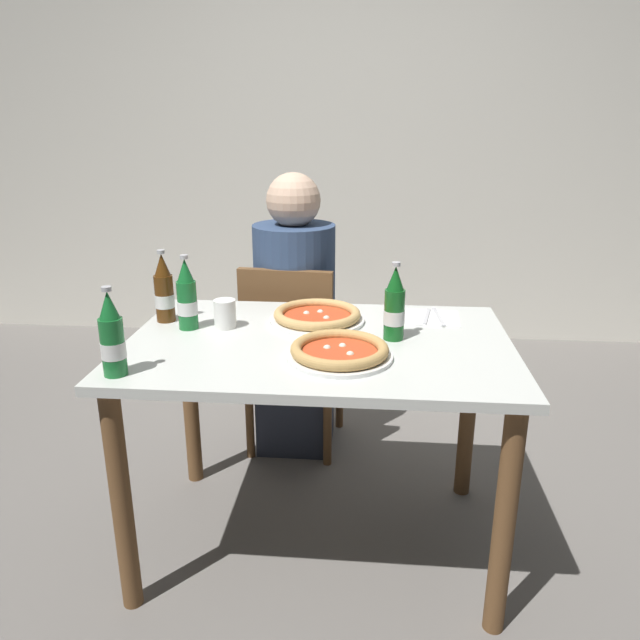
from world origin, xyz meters
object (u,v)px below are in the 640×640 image
(beer_bottle_extra, at_px, (187,298))
(paper_cup, at_px, (225,314))
(diner_seated, at_px, (295,322))
(napkin_with_cutlery, at_px, (433,318))
(chair_behind_table, at_px, (292,348))
(beer_bottle_left, at_px, (164,292))
(beer_bottle_right, at_px, (112,338))
(dining_table_main, at_px, (319,374))
(pizza_marinara_far, at_px, (317,316))
(beer_bottle_center, at_px, (394,307))
(pizza_margherita_near, at_px, (340,351))

(beer_bottle_extra, bearing_deg, paper_cup, 8.76)
(diner_seated, height_order, napkin_with_cutlery, diner_seated)
(chair_behind_table, height_order, diner_seated, diner_seated)
(beer_bottle_left, xyz_separation_m, beer_bottle_right, (0.01, -0.46, 0.00))
(paper_cup, bearing_deg, dining_table_main, -16.56)
(beer_bottle_extra, bearing_deg, napkin_with_cutlery, 12.06)
(pizza_marinara_far, bearing_deg, dining_table_main, -83.29)
(diner_seated, bearing_deg, beer_bottle_extra, -115.44)
(diner_seated, bearing_deg, pizza_marinara_far, -73.84)
(beer_bottle_center, bearing_deg, paper_cup, 173.65)
(pizza_marinara_far, relative_size, beer_bottle_left, 1.30)
(diner_seated, height_order, paper_cup, diner_seated)
(beer_bottle_extra, bearing_deg, beer_bottle_right, -102.34)
(paper_cup, bearing_deg, diner_seated, 74.34)
(dining_table_main, bearing_deg, beer_bottle_right, -149.08)
(chair_behind_table, relative_size, diner_seated, 0.70)
(pizza_margherita_near, height_order, beer_bottle_right, beer_bottle_right)
(dining_table_main, xyz_separation_m, beer_bottle_center, (0.23, 0.03, 0.22))
(chair_behind_table, relative_size, napkin_with_cutlery, 4.43)
(beer_bottle_right, height_order, paper_cup, beer_bottle_right)
(pizza_marinara_far, relative_size, beer_bottle_extra, 1.30)
(chair_behind_table, xyz_separation_m, beer_bottle_right, (-0.36, -0.92, 0.37))
(pizza_margherita_near, xyz_separation_m, beer_bottle_extra, (-0.51, 0.22, 0.08))
(dining_table_main, bearing_deg, beer_bottle_center, 8.15)
(chair_behind_table, height_order, pizza_margherita_near, chair_behind_table)
(pizza_marinara_far, distance_m, napkin_with_cutlery, 0.40)
(chair_behind_table, relative_size, pizza_margherita_near, 2.75)
(dining_table_main, xyz_separation_m, pizza_margherita_near, (0.07, -0.14, 0.14))
(diner_seated, relative_size, pizza_margherita_near, 3.91)
(pizza_margherita_near, bearing_deg, beer_bottle_left, 154.77)
(pizza_margherita_near, xyz_separation_m, beer_bottle_center, (0.16, 0.18, 0.08))
(beer_bottle_right, bearing_deg, beer_bottle_left, 91.80)
(dining_table_main, height_order, chair_behind_table, chair_behind_table)
(dining_table_main, relative_size, beer_bottle_extra, 4.86)
(napkin_with_cutlery, relative_size, paper_cup, 2.02)
(diner_seated, relative_size, napkin_with_cutlery, 6.31)
(beer_bottle_right, xyz_separation_m, napkin_with_cutlery, (0.90, 0.56, -0.10))
(pizza_marinara_far, bearing_deg, beer_bottle_left, -176.29)
(dining_table_main, relative_size, paper_cup, 12.63)
(dining_table_main, xyz_separation_m, beer_bottle_left, (-0.54, 0.15, 0.22))
(beer_bottle_left, bearing_deg, pizza_margherita_near, -25.23)
(napkin_with_cutlery, bearing_deg, pizza_marinara_far, -169.76)
(chair_behind_table, distance_m, beer_bottle_extra, 0.70)
(beer_bottle_right, relative_size, paper_cup, 2.60)
(beer_bottle_left, bearing_deg, pizza_marinara_far, 3.71)
(dining_table_main, height_order, beer_bottle_left, beer_bottle_left)
(diner_seated, bearing_deg, beer_bottle_left, -126.24)
(beer_bottle_right, height_order, napkin_with_cutlery, beer_bottle_right)
(chair_behind_table, xyz_separation_m, pizza_marinara_far, (0.15, -0.43, 0.29))
(beer_bottle_left, distance_m, beer_bottle_extra, 0.12)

